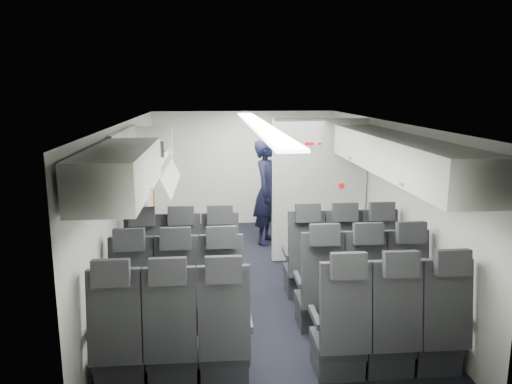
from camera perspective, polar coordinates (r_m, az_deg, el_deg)
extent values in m
cube|color=black|center=(6.89, 0.29, -10.13)|extent=(3.40, 6.00, 0.01)
cube|color=white|center=(6.41, 0.31, 8.05)|extent=(3.40, 6.00, 0.01)
cube|color=silver|center=(9.51, -1.36, 2.74)|extent=(3.40, 0.01, 2.15)
cube|color=silver|center=(3.73, 4.64, -11.82)|extent=(3.40, 0.01, 2.15)
cube|color=silver|center=(6.63, -14.49, -1.60)|extent=(0.01, 6.00, 2.15)
cube|color=silver|center=(6.93, 14.44, -1.03)|extent=(0.01, 6.00, 2.15)
cube|color=white|center=(6.41, 0.31, 7.69)|extent=(0.25, 5.52, 0.03)
cube|color=#26262A|center=(6.40, -12.26, -9.52)|extent=(0.44, 0.46, 0.12)
cube|color=#2D2D33|center=(6.46, -12.20, -10.85)|extent=(0.42, 0.42, 0.22)
cube|color=#26262A|center=(6.05, -12.70, -6.30)|extent=(0.44, 0.20, 0.80)
cube|color=#26262A|center=(5.89, -12.94, -2.74)|extent=(0.30, 0.12, 0.23)
cube|color=#2D2D33|center=(6.31, -14.40, -7.24)|extent=(0.05, 0.40, 0.06)
cube|color=#2D2D33|center=(6.25, -10.39, -7.23)|extent=(0.05, 0.40, 0.06)
cube|color=#26262A|center=(6.36, -8.18, -9.52)|extent=(0.44, 0.46, 0.12)
cube|color=#2D2D33|center=(6.42, -8.14, -10.85)|extent=(0.42, 0.42, 0.22)
cube|color=#26262A|center=(6.00, -8.42, -6.27)|extent=(0.44, 0.20, 0.80)
cube|color=#26262A|center=(5.84, -8.56, -2.69)|extent=(0.30, 0.12, 0.23)
cube|color=#2D2D33|center=(6.25, -10.30, -7.23)|extent=(0.05, 0.40, 0.06)
cube|color=#2D2D33|center=(6.23, -6.23, -7.19)|extent=(0.05, 0.40, 0.06)
cube|color=#26262A|center=(6.35, -4.07, -9.46)|extent=(0.44, 0.46, 0.12)
cube|color=#2D2D33|center=(6.41, -4.05, -10.79)|extent=(0.42, 0.42, 0.22)
cube|color=#26262A|center=(5.99, -4.09, -6.21)|extent=(0.44, 0.20, 0.80)
cube|color=#26262A|center=(5.83, -4.14, -2.62)|extent=(0.30, 0.12, 0.23)
cube|color=#2D2D33|center=(6.23, -6.14, -7.19)|extent=(0.05, 0.40, 0.06)
cube|color=#2D2D33|center=(6.23, -2.06, -7.11)|extent=(0.05, 0.40, 0.06)
cube|color=#26262A|center=(6.44, 5.34, -9.15)|extent=(0.44, 0.46, 0.12)
cube|color=#2D2D33|center=(6.50, 5.31, -10.47)|extent=(0.42, 0.42, 0.22)
cube|color=#26262A|center=(6.09, 5.79, -5.93)|extent=(0.44, 0.20, 0.80)
cube|color=#26262A|center=(5.94, 5.96, -2.39)|extent=(0.30, 0.12, 0.23)
cube|color=#2D2D33|center=(6.29, 3.45, -6.95)|extent=(0.05, 0.40, 0.06)
cube|color=#2D2D33|center=(6.36, 7.40, -6.79)|extent=(0.05, 0.40, 0.06)
cube|color=#26262A|center=(6.54, 9.27, -8.95)|extent=(0.44, 0.46, 0.12)
cube|color=#2D2D33|center=(6.60, 9.22, -10.25)|extent=(0.42, 0.42, 0.22)
cube|color=#26262A|center=(6.19, 9.90, -5.76)|extent=(0.44, 0.20, 0.80)
cube|color=#26262A|center=(6.04, 10.16, -2.28)|extent=(0.30, 0.12, 0.23)
cube|color=#2D2D33|center=(6.37, 7.49, -6.79)|extent=(0.05, 0.40, 0.06)
cube|color=#2D2D33|center=(6.47, 11.32, -6.61)|extent=(0.05, 0.40, 0.06)
cube|color=#26262A|center=(6.66, 13.07, -8.72)|extent=(0.44, 0.46, 0.12)
cube|color=#2D2D33|center=(6.72, 13.01, -10.00)|extent=(0.42, 0.42, 0.22)
cube|color=#26262A|center=(6.32, 13.87, -5.57)|extent=(0.44, 0.20, 0.80)
cube|color=#26262A|center=(6.17, 14.20, -2.15)|extent=(0.30, 0.12, 0.23)
cube|color=#2D2D33|center=(6.48, 11.40, -6.60)|extent=(0.05, 0.40, 0.06)
cube|color=#2D2D33|center=(6.61, 15.09, -6.40)|extent=(0.05, 0.40, 0.06)
cube|color=#26262A|center=(5.58, -13.42, -12.86)|extent=(0.44, 0.46, 0.12)
cube|color=#2D2D33|center=(5.65, -13.34, -14.34)|extent=(0.42, 0.42, 0.22)
cube|color=#26262A|center=(5.21, -14.00, -9.35)|extent=(0.44, 0.20, 0.80)
cube|color=#26262A|center=(5.03, -14.32, -5.30)|extent=(0.30, 0.12, 0.23)
cube|color=#2D2D33|center=(5.48, -15.92, -10.28)|extent=(0.05, 0.40, 0.06)
cube|color=#2D2D33|center=(5.42, -11.27, -10.32)|extent=(0.05, 0.40, 0.06)
cube|color=#26262A|center=(5.53, -8.69, -12.89)|extent=(0.44, 0.46, 0.12)
cube|color=#2D2D33|center=(5.60, -8.63, -14.38)|extent=(0.42, 0.42, 0.22)
cube|color=#26262A|center=(5.16, -8.99, -9.36)|extent=(0.44, 0.20, 0.80)
cube|color=#26262A|center=(4.98, -9.18, -5.27)|extent=(0.30, 0.12, 0.23)
cube|color=#2D2D33|center=(5.41, -11.16, -10.32)|extent=(0.05, 0.40, 0.06)
cube|color=#2D2D33|center=(5.38, -6.42, -10.30)|extent=(0.05, 0.40, 0.06)
cube|color=#26262A|center=(5.52, -3.90, -12.84)|extent=(0.44, 0.46, 0.12)
cube|color=#2D2D33|center=(5.59, -3.88, -14.33)|extent=(0.42, 0.42, 0.22)
cube|color=#26262A|center=(5.14, -3.92, -9.29)|extent=(0.44, 0.20, 0.80)
cube|color=#26262A|center=(4.96, -3.97, -5.19)|extent=(0.30, 0.12, 0.23)
cube|color=#2D2D33|center=(5.38, -6.32, -10.30)|extent=(0.05, 0.40, 0.06)
cube|color=#2D2D33|center=(5.39, -1.56, -10.20)|extent=(0.05, 0.40, 0.06)
cube|color=#26262A|center=(5.63, 7.00, -12.39)|extent=(0.44, 0.46, 0.12)
cube|color=#2D2D33|center=(5.70, 6.96, -13.86)|extent=(0.42, 0.42, 0.22)
cube|color=#26262A|center=(5.26, 7.62, -8.88)|extent=(0.44, 0.20, 0.80)
cube|color=#26262A|center=(5.09, 7.86, -4.86)|extent=(0.30, 0.12, 0.23)
cube|color=#2D2D33|center=(5.45, 4.84, -9.96)|extent=(0.05, 0.40, 0.06)
cube|color=#2D2D33|center=(5.54, 9.40, -9.72)|extent=(0.05, 0.40, 0.06)
cube|color=#26262A|center=(5.74, 11.50, -12.08)|extent=(0.44, 0.46, 0.12)
cube|color=#2D2D33|center=(5.80, 11.44, -13.52)|extent=(0.42, 0.42, 0.22)
cube|color=#26262A|center=(5.37, 12.36, -8.61)|extent=(0.44, 0.20, 0.80)
cube|color=#26262A|center=(5.20, 12.72, -4.66)|extent=(0.30, 0.12, 0.23)
cube|color=#2D2D33|center=(5.54, 9.50, -9.72)|extent=(0.05, 0.40, 0.06)
cube|color=#2D2D33|center=(5.67, 13.87, -9.42)|extent=(0.05, 0.40, 0.06)
cube|color=#26262A|center=(5.87, 15.81, -11.71)|extent=(0.44, 0.46, 0.12)
cube|color=#2D2D33|center=(5.94, 15.72, -13.13)|extent=(0.42, 0.42, 0.22)
cube|color=#26262A|center=(5.52, 16.87, -8.29)|extent=(0.44, 0.20, 0.80)
cube|color=#26262A|center=(5.36, 17.33, -4.44)|extent=(0.30, 0.12, 0.23)
cube|color=#2D2D33|center=(5.67, 13.97, -9.42)|extent=(0.05, 0.40, 0.06)
cube|color=#2D2D33|center=(5.82, 18.12, -9.09)|extent=(0.05, 0.40, 0.06)
cube|color=#26262A|center=(4.79, -15.02, -17.32)|extent=(0.44, 0.46, 0.12)
cube|color=#2D2D33|center=(4.87, -14.91, -18.97)|extent=(0.42, 0.42, 0.22)
cube|color=#26262A|center=(4.39, -15.84, -13.55)|extent=(0.44, 0.20, 0.80)
cube|color=#26262A|center=(4.19, -16.27, -8.88)|extent=(0.30, 0.12, 0.23)
cube|color=#2D2D33|center=(4.68, -18.01, -14.37)|extent=(0.05, 0.40, 0.06)
cube|color=#2D2D33|center=(4.60, -12.49, -14.52)|extent=(0.05, 0.40, 0.06)
cube|color=#26262A|center=(4.73, -9.39, -17.43)|extent=(0.44, 0.46, 0.12)
cube|color=#2D2D33|center=(4.81, -9.32, -19.10)|extent=(0.42, 0.42, 0.22)
cube|color=#26262A|center=(4.33, -9.81, -13.64)|extent=(0.44, 0.20, 0.80)
cube|color=#26262A|center=(4.13, -10.06, -8.91)|extent=(0.30, 0.12, 0.23)
cube|color=#2D2D33|center=(4.60, -12.36, -14.52)|extent=(0.05, 0.40, 0.06)
cube|color=#2D2D33|center=(4.56, -6.69, -14.54)|extent=(0.05, 0.40, 0.06)
cube|color=#26262A|center=(4.72, -3.67, -17.39)|extent=(0.44, 0.46, 0.12)
cube|color=#2D2D33|center=(4.80, -3.64, -19.06)|extent=(0.42, 0.42, 0.22)
cube|color=#26262A|center=(4.31, -3.68, -13.58)|extent=(0.44, 0.20, 0.80)
cube|color=#26262A|center=(4.11, -3.73, -8.84)|extent=(0.30, 0.12, 0.23)
cube|color=#2D2D33|center=(4.56, -6.56, -14.54)|extent=(0.05, 0.40, 0.06)
cube|color=#2D2D33|center=(4.57, -0.86, -14.42)|extent=(0.05, 0.40, 0.06)
cube|color=#26262A|center=(4.84, 9.28, -16.68)|extent=(0.44, 0.46, 0.12)
cube|color=#2D2D33|center=(4.92, 9.21, -18.32)|extent=(0.42, 0.42, 0.22)
cube|color=#26262A|center=(4.45, 10.18, -12.91)|extent=(0.44, 0.20, 0.80)
cube|color=#26262A|center=(4.26, 10.55, -8.28)|extent=(0.30, 0.12, 0.23)
cube|color=#2D2D33|center=(4.64, 6.78, -14.04)|extent=(0.05, 0.40, 0.06)
cube|color=#2D2D33|center=(4.75, 12.13, -13.63)|extent=(0.05, 0.40, 0.06)
cube|color=#26262A|center=(4.97, 14.53, -16.16)|extent=(0.44, 0.46, 0.12)
cube|color=#2D2D33|center=(5.04, 14.43, -17.77)|extent=(0.42, 0.42, 0.22)
cube|color=#26262A|center=(4.59, 15.75, -12.42)|extent=(0.44, 0.20, 0.80)
cube|color=#26262A|center=(4.40, 16.27, -7.91)|extent=(0.30, 0.12, 0.23)
cube|color=#2D2D33|center=(4.75, 12.25, -13.62)|extent=(0.05, 0.40, 0.06)
cube|color=#2D2D33|center=(4.89, 17.31, -13.12)|extent=(0.05, 0.40, 0.06)
cube|color=#26262A|center=(5.13, 19.46, -15.56)|extent=(0.44, 0.46, 0.12)
cube|color=#2D2D33|center=(5.20, 19.33, -17.13)|extent=(0.42, 0.42, 0.22)
cube|color=#26262A|center=(4.76, 20.93, -11.87)|extent=(0.44, 0.20, 0.80)
cube|color=#26262A|center=(4.58, 21.57, -7.50)|extent=(0.30, 0.12, 0.23)
cube|color=#2D2D33|center=(4.90, 17.42, -13.11)|extent=(0.05, 0.40, 0.06)
cube|color=#2D2D33|center=(5.07, 22.14, -12.55)|extent=(0.05, 0.40, 0.06)
cube|color=white|center=(4.50, -15.30, 2.33)|extent=(0.52, 1.80, 0.40)
cylinder|color=slate|center=(4.49, -12.05, 0.39)|extent=(0.04, 0.10, 0.04)
cube|color=#9E9E93|center=(6.24, -12.41, 3.15)|extent=(0.52, 1.70, 0.04)
cube|color=white|center=(6.25, -14.86, 4.90)|extent=(0.06, 1.70, 0.44)
cube|color=white|center=(5.40, -13.60, 3.93)|extent=(0.52, 0.04, 0.40)
cube|color=white|center=(7.03, -11.63, 5.77)|extent=(0.52, 0.04, 0.40)
cube|color=white|center=(6.23, -10.08, 2.20)|extent=(0.21, 1.61, 0.38)
cube|color=white|center=(4.85, 19.32, 2.74)|extent=(0.52, 1.80, 0.40)
cylinder|color=slate|center=(4.78, 16.45, 0.85)|extent=(0.04, 0.10, 0.04)
cube|color=white|center=(6.47, 13.01, 5.21)|extent=(0.52, 1.70, 0.40)
cylinder|color=slate|center=(6.42, 10.82, 3.81)|extent=(0.04, 0.10, 0.04)
cube|color=silver|center=(7.49, 7.22, 0.19)|extent=(1.40, 0.12, 2.13)
cube|color=white|center=(7.28, 6.49, 5.50)|extent=(0.24, 0.01, 0.10)
cube|color=red|center=(7.26, 6.11, 5.49)|extent=(0.13, 0.01, 0.04)
cube|color=red|center=(7.29, 7.27, 5.49)|extent=(0.05, 0.01, 0.03)
cylinder|color=white|center=(7.48, 9.75, 0.69)|extent=(0.11, 0.01, 0.11)
cylinder|color=red|center=(7.47, 9.76, 0.68)|extent=(0.09, 0.01, 0.09)
cube|color=#939399|center=(9.36, 4.57, 1.79)|extent=(0.85, 0.50, 1.90)
cube|color=#3F3F42|center=(9.20, 4.79, -1.25)|extent=(0.80, 0.01, 0.02)
cube|color=#3F3F42|center=(9.10, 4.84, 1.82)|extent=(0.80, 0.01, 0.02)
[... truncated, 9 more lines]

